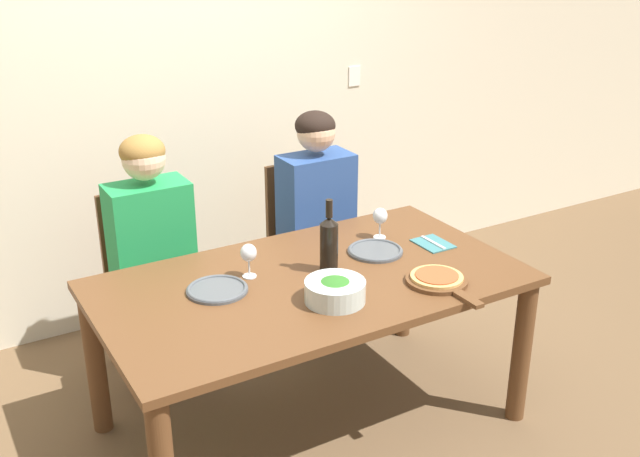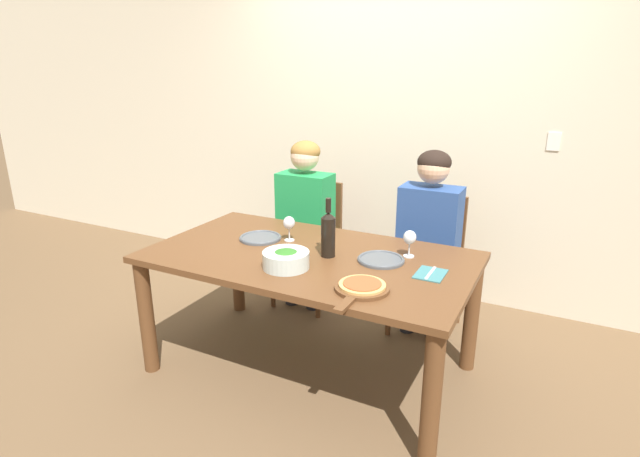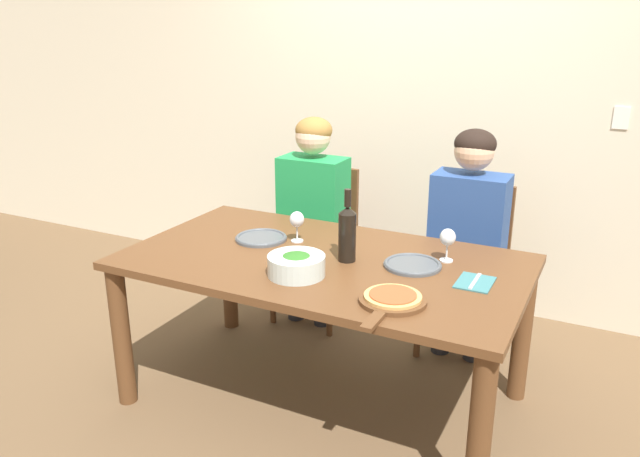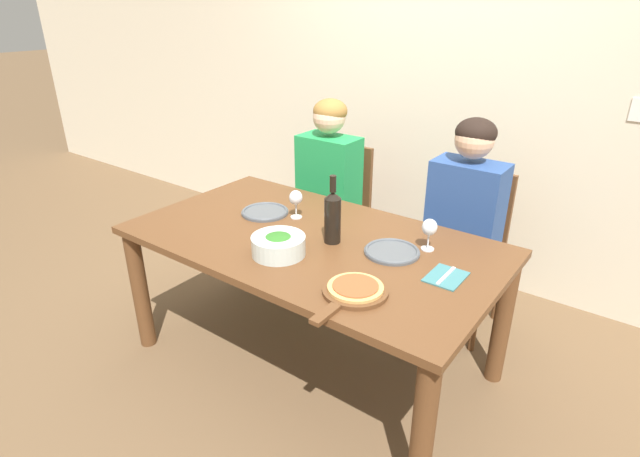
# 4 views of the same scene
# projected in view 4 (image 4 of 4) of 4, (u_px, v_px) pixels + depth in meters

# --- Properties ---
(ground_plane) EXTENTS (40.00, 40.00, 0.00)m
(ground_plane) POSITION_uv_depth(u_px,v_px,m) (312.00, 359.00, 2.70)
(ground_plane) COLOR brown
(back_wall) EXTENTS (10.00, 0.06, 2.70)m
(back_wall) POSITION_uv_depth(u_px,v_px,m) (445.00, 73.00, 3.17)
(back_wall) COLOR beige
(back_wall) RESTS_ON ground
(dining_table) EXTENTS (1.79, 1.00, 0.73)m
(dining_table) POSITION_uv_depth(u_px,v_px,m) (312.00, 257.00, 2.44)
(dining_table) COLOR brown
(dining_table) RESTS_ON ground
(chair_left) EXTENTS (0.42, 0.42, 0.91)m
(chair_left) POSITION_uv_depth(u_px,v_px,m) (336.00, 208.00, 3.36)
(chair_left) COLOR brown
(chair_left) RESTS_ON ground
(chair_right) EXTENTS (0.42, 0.42, 0.91)m
(chair_right) POSITION_uv_depth(u_px,v_px,m) (466.00, 243.00, 2.87)
(chair_right) COLOR brown
(chair_right) RESTS_ON ground
(person_woman) EXTENTS (0.47, 0.51, 1.23)m
(person_woman) POSITION_uv_depth(u_px,v_px,m) (327.00, 177.00, 3.18)
(person_woman) COLOR #28282D
(person_woman) RESTS_ON ground
(person_man) EXTENTS (0.47, 0.51, 1.23)m
(person_man) POSITION_uv_depth(u_px,v_px,m) (464.00, 209.00, 2.68)
(person_man) COLOR #28282D
(person_man) RESTS_ON ground
(wine_bottle) EXTENTS (0.08, 0.08, 0.33)m
(wine_bottle) POSITION_uv_depth(u_px,v_px,m) (333.00, 216.00, 2.31)
(wine_bottle) COLOR black
(wine_bottle) RESTS_ON dining_table
(broccoli_bowl) EXTENTS (0.24, 0.24, 0.10)m
(broccoli_bowl) POSITION_uv_depth(u_px,v_px,m) (278.00, 245.00, 2.23)
(broccoli_bowl) COLOR silver
(broccoli_bowl) RESTS_ON dining_table
(dinner_plate_left) EXTENTS (0.25, 0.25, 0.02)m
(dinner_plate_left) POSITION_uv_depth(u_px,v_px,m) (265.00, 212.00, 2.67)
(dinner_plate_left) COLOR #4C5156
(dinner_plate_left) RESTS_ON dining_table
(dinner_plate_right) EXTENTS (0.25, 0.25, 0.02)m
(dinner_plate_right) POSITION_uv_depth(u_px,v_px,m) (392.00, 251.00, 2.25)
(dinner_plate_right) COLOR #4C5156
(dinner_plate_right) RESTS_ON dining_table
(pizza_on_board) EXTENTS (0.26, 0.40, 0.04)m
(pizza_on_board) POSITION_uv_depth(u_px,v_px,m) (354.00, 291.00, 1.93)
(pizza_on_board) COLOR brown
(pizza_on_board) RESTS_ON dining_table
(wine_glass_left) EXTENTS (0.07, 0.07, 0.15)m
(wine_glass_left) POSITION_uv_depth(u_px,v_px,m) (296.00, 199.00, 2.58)
(wine_glass_left) COLOR silver
(wine_glass_left) RESTS_ON dining_table
(wine_glass_right) EXTENTS (0.07, 0.07, 0.15)m
(wine_glass_right) POSITION_uv_depth(u_px,v_px,m) (429.00, 229.00, 2.24)
(wine_glass_right) COLOR silver
(wine_glass_right) RESTS_ON dining_table
(fork_on_napkin) EXTENTS (0.14, 0.18, 0.01)m
(fork_on_napkin) POSITION_uv_depth(u_px,v_px,m) (446.00, 277.00, 2.05)
(fork_on_napkin) COLOR #387075
(fork_on_napkin) RESTS_ON dining_table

